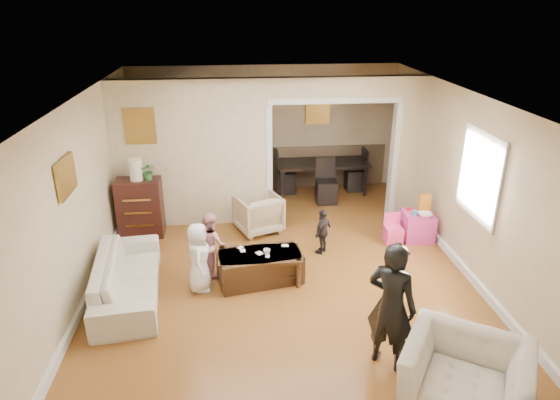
{
  "coord_description": "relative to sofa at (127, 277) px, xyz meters",
  "views": [
    {
      "loc": [
        -0.64,
        -6.42,
        3.81
      ],
      "look_at": [
        0.0,
        0.2,
        1.05
      ],
      "focal_mm": 31.18,
      "sensor_mm": 36.0,
      "label": 1
    }
  ],
  "objects": [
    {
      "name": "floor",
      "position": [
        2.16,
        0.53,
        -0.3
      ],
      "size": [
        7.0,
        7.0,
        0.0
      ],
      "primitive_type": "plane",
      "color": "olive",
      "rests_on": "ground"
    },
    {
      "name": "partition_left",
      "position": [
        0.79,
        2.33,
        1.0
      ],
      "size": [
        2.75,
        0.18,
        2.6
      ],
      "primitive_type": "cube",
      "color": "beige",
      "rests_on": "ground"
    },
    {
      "name": "partition_right",
      "position": [
        4.64,
        2.33,
        1.0
      ],
      "size": [
        0.55,
        0.18,
        2.6
      ],
      "primitive_type": "cube",
      "color": "beige",
      "rests_on": "ground"
    },
    {
      "name": "partition_header",
      "position": [
        3.26,
        2.33,
        2.13
      ],
      "size": [
        2.22,
        0.18,
        0.35
      ],
      "primitive_type": "cube",
      "color": "beige",
      "rests_on": "partition_right"
    },
    {
      "name": "window_pane",
      "position": [
        4.89,
        0.13,
        1.25
      ],
      "size": [
        0.03,
        0.95,
        1.1
      ],
      "primitive_type": "cube",
      "color": "white",
      "rests_on": "ground"
    },
    {
      "name": "framed_art_partition",
      "position": [
        -0.04,
        2.23,
        1.55
      ],
      "size": [
        0.45,
        0.03,
        0.55
      ],
      "primitive_type": "cube",
      "color": "brown",
      "rests_on": "partition_left"
    },
    {
      "name": "framed_art_sofa_wall",
      "position": [
        -0.55,
        -0.07,
        1.5
      ],
      "size": [
        0.03,
        0.55,
        0.4
      ],
      "primitive_type": "cube",
      "color": "brown"
    },
    {
      "name": "framed_art_alcove",
      "position": [
        3.26,
        3.97,
        1.4
      ],
      "size": [
        0.45,
        0.03,
        0.55
      ],
      "primitive_type": "cube",
      "color": "brown"
    },
    {
      "name": "sofa",
      "position": [
        0.0,
        0.0,
        0.0
      ],
      "size": [
        1.02,
        2.13,
        0.6
      ],
      "primitive_type": "imported",
      "rotation": [
        0.0,
        0.0,
        1.68
      ],
      "color": "beige",
      "rests_on": "ground"
    },
    {
      "name": "armchair_back",
      "position": [
        1.89,
        1.89,
        0.04
      ],
      "size": [
        0.93,
        0.95,
        0.67
      ],
      "primitive_type": "imported",
      "rotation": [
        0.0,
        0.0,
        3.51
      ],
      "color": "#C6AD89",
      "rests_on": "ground"
    },
    {
      "name": "armchair_front",
      "position": [
        3.67,
        -2.39,
        0.07
      ],
      "size": [
        1.51,
        1.46,
        0.74
      ],
      "primitive_type": "imported",
      "rotation": [
        0.0,
        0.0,
        -0.58
      ],
      "color": "beige",
      "rests_on": "ground"
    },
    {
      "name": "dresser",
      "position": [
        -0.12,
        1.91,
        0.21
      ],
      "size": [
        0.74,
        0.42,
        1.02
      ],
      "primitive_type": "cube",
      "color": "black",
      "rests_on": "ground"
    },
    {
      "name": "table_lamp",
      "position": [
        -0.12,
        1.91,
        0.9
      ],
      "size": [
        0.22,
        0.22,
        0.36
      ],
      "primitive_type": "cylinder",
      "color": "#FDF5CE",
      "rests_on": "dresser"
    },
    {
      "name": "potted_plant",
      "position": [
        0.08,
        1.91,
        0.87
      ],
      "size": [
        0.27,
        0.23,
        0.3
      ],
      "primitive_type": "imported",
      "color": "#31662D",
      "rests_on": "dresser"
    },
    {
      "name": "coffee_table",
      "position": [
        1.82,
        0.23,
        -0.08
      ],
      "size": [
        1.27,
        0.8,
        0.44
      ],
      "primitive_type": "cube",
      "rotation": [
        0.0,
        0.0,
        0.19
      ],
      "color": "#3C2413",
      "rests_on": "ground"
    },
    {
      "name": "coffee_cup",
      "position": [
        1.92,
        0.18,
        0.19
      ],
      "size": [
        0.11,
        0.11,
        0.09
      ],
      "primitive_type": "imported",
      "rotation": [
        0.0,
        0.0,
        0.19
      ],
      "color": "silver",
      "rests_on": "coffee_table"
    },
    {
      "name": "play_table",
      "position": [
        4.57,
        1.3,
        -0.06
      ],
      "size": [
        0.52,
        0.52,
        0.47
      ],
      "primitive_type": "cube",
      "rotation": [
        0.0,
        0.0,
        -0.06
      ],
      "color": "#DA399A",
      "rests_on": "ground"
    },
    {
      "name": "cereal_box",
      "position": [
        4.69,
        1.4,
        0.33
      ],
      "size": [
        0.2,
        0.08,
        0.3
      ],
      "primitive_type": "cube",
      "rotation": [
        0.0,
        0.0,
        -0.06
      ],
      "color": "gold",
      "rests_on": "play_table"
    },
    {
      "name": "cyan_cup",
      "position": [
        4.47,
        1.25,
        0.22
      ],
      "size": [
        0.08,
        0.08,
        0.08
      ],
      "primitive_type": "cylinder",
      "color": "#22AEA8",
      "rests_on": "play_table"
    },
    {
      "name": "toy_block",
      "position": [
        4.45,
        1.42,
        0.2
      ],
      "size": [
        0.09,
        0.08,
        0.05
      ],
      "primitive_type": "cube",
      "rotation": [
        0.0,
        0.0,
        0.29
      ],
      "color": "red",
      "rests_on": "play_table"
    },
    {
      "name": "play_bowl",
      "position": [
        4.62,
        1.18,
        0.2
      ],
      "size": [
        0.24,
        0.24,
        0.06
      ],
      "primitive_type": "imported",
      "rotation": [
        0.0,
        0.0,
        -0.06
      ],
      "color": "white",
      "rests_on": "play_table"
    },
    {
      "name": "dining_table",
      "position": [
        3.32,
        3.71,
        0.04
      ],
      "size": [
        1.93,
        1.09,
        0.67
      ],
      "primitive_type": "imported",
      "rotation": [
        0.0,
        0.0,
        0.01
      ],
      "color": "black",
      "rests_on": "ground"
    },
    {
      "name": "adult_person",
      "position": [
        3.14,
        -1.65,
        0.46
      ],
      "size": [
        0.66,
        0.64,
        1.52
      ],
      "primitive_type": "imported",
      "rotation": [
        0.0,
        0.0,
        2.41
      ],
      "color": "black",
      "rests_on": "ground"
    },
    {
      "name": "child_kneel_a",
      "position": [
        0.97,
        0.08,
        0.21
      ],
      "size": [
        0.33,
        0.5,
        1.01
      ],
      "primitive_type": "imported",
      "rotation": [
        0.0,
        0.0,
        1.59
      ],
      "color": "white",
      "rests_on": "ground"
    },
    {
      "name": "child_kneel_b",
      "position": [
        1.12,
        0.53,
        0.19
      ],
      "size": [
        0.56,
        0.59,
        0.97
      ],
      "primitive_type": "imported",
      "rotation": [
        0.0,
        0.0,
        2.11
      ],
      "color": "pink",
      "rests_on": "ground"
    },
    {
      "name": "child_toddler",
      "position": [
        2.87,
        0.98,
        0.08
      ],
      "size": [
        0.42,
        0.46,
        0.76
      ],
      "primitive_type": "imported",
      "rotation": [
        0.0,
        0.0,
        -2.25
      ],
      "color": "black",
      "rests_on": "ground"
    },
    {
      "name": "craft_papers",
      "position": [
        1.83,
        0.32,
        0.14
      ],
      "size": [
        0.76,
        0.4,
        0.0
      ],
      "color": "white",
      "rests_on": "coffee_table"
    }
  ]
}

